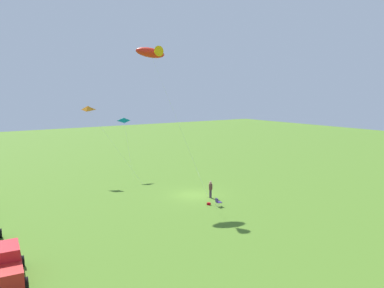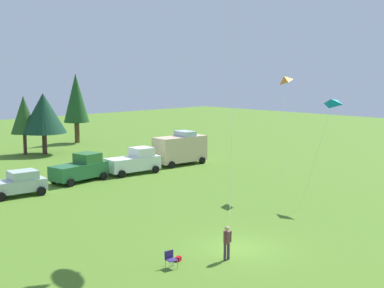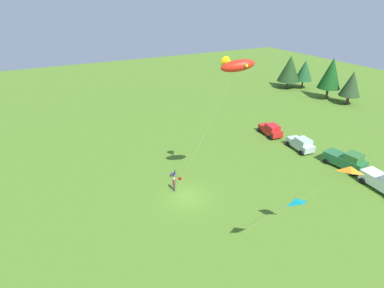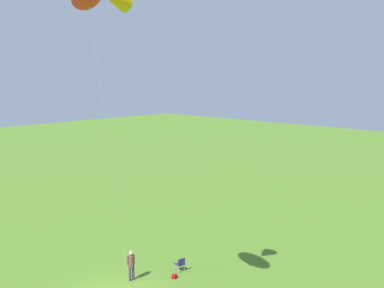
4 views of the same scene
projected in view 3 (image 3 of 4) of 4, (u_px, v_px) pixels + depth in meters
name	position (u px, v px, depth m)	size (l,w,h in m)	color
ground_plane	(187.00, 197.00, 32.72)	(160.00, 160.00, 0.00)	#4D7624
person_kite_flyer	(174.00, 183.00, 33.38)	(0.51, 0.39, 1.74)	#46304A
folding_chair	(174.00, 173.00, 36.28)	(0.55, 0.55, 0.82)	navy
backpack_on_grass	(180.00, 179.00, 35.89)	(0.32, 0.22, 0.22)	#AF0912
car_red_sedan	(271.00, 130.00, 46.95)	(4.38, 2.60, 1.89)	red
car_silver_compact	(301.00, 144.00, 42.50)	(4.39, 2.64, 1.89)	#AFC1BA
truck_green_flatbed	(346.00, 160.00, 37.94)	(5.23, 2.96, 2.34)	#256537
treeline_distant	(355.00, 85.00, 56.16)	(49.02, 11.99, 9.01)	#4E332D
kite_large_fish	(235.00, 65.00, 25.27)	(5.87, 5.49, 15.24)	red
kite_delta_orange	(350.00, 169.00, 21.30)	(6.73, 5.03, 9.10)	orange
kite_delta_teal	(296.00, 201.00, 20.54)	(3.60, 1.36, 7.57)	#0B848A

